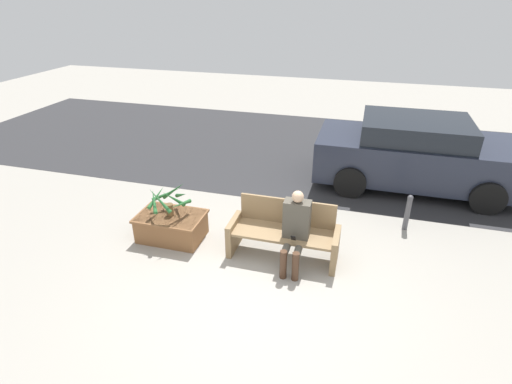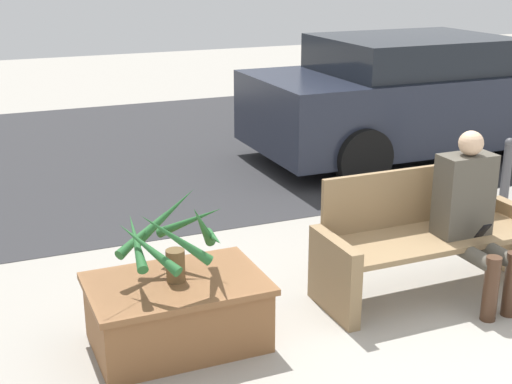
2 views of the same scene
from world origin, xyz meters
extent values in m
plane|color=#9E998E|center=(0.00, 0.00, 0.00)|extent=(30.00, 30.00, 0.00)
cube|color=#2D2D30|center=(0.00, 5.61, 0.00)|extent=(20.00, 6.00, 0.01)
cube|color=#8C704C|center=(-0.68, 0.85, 0.27)|extent=(0.09, 0.60, 0.55)
cube|color=#8C704C|center=(0.93, 0.85, 0.27)|extent=(0.09, 0.60, 0.55)
cube|color=#8C704C|center=(0.12, 0.85, 0.43)|extent=(1.52, 0.55, 0.04)
cube|color=#8C704C|center=(0.12, 1.13, 0.66)|extent=(1.52, 0.04, 0.43)
cube|color=#4C473D|center=(0.33, 0.81, 0.74)|extent=(0.39, 0.22, 0.59)
sphere|color=tan|center=(0.33, 0.79, 1.13)|extent=(0.17, 0.17, 0.17)
cylinder|color=#4C473D|center=(0.24, 0.58, 0.39)|extent=(0.11, 0.46, 0.11)
cylinder|color=#4C473D|center=(0.41, 0.58, 0.39)|extent=(0.11, 0.46, 0.11)
cylinder|color=#472D1E|center=(0.24, 0.35, 0.23)|extent=(0.10, 0.10, 0.46)
cylinder|color=#472D1E|center=(0.41, 0.35, 0.23)|extent=(0.10, 0.10, 0.46)
cube|color=black|center=(0.33, 0.58, 0.55)|extent=(0.07, 0.09, 0.12)
cube|color=brown|center=(-1.80, 0.87, 0.22)|extent=(1.05, 0.68, 0.44)
cube|color=brown|center=(-1.80, 0.87, 0.42)|extent=(1.10, 0.73, 0.04)
cylinder|color=brown|center=(-1.80, 0.87, 0.54)|extent=(0.12, 0.12, 0.21)
cone|color=#26602D|center=(-1.56, 0.83, 0.71)|extent=(0.15, 0.50, 0.18)
cone|color=#26602D|center=(-1.64, 1.03, 0.76)|extent=(0.39, 0.37, 0.28)
cone|color=#26602D|center=(-1.80, 1.06, 0.80)|extent=(0.43, 0.07, 0.36)
cone|color=#26602D|center=(-1.94, 1.06, 0.72)|extent=(0.44, 0.35, 0.20)
cone|color=#26602D|center=(-2.03, 0.89, 0.73)|extent=(0.11, 0.49, 0.24)
cone|color=#26602D|center=(-1.99, 0.75, 0.74)|extent=(0.31, 0.45, 0.25)
cone|color=#26602D|center=(-1.84, 0.68, 0.80)|extent=(0.43, 0.17, 0.36)
cone|color=#26602D|center=(-1.65, 0.77, 0.82)|extent=(0.28, 0.37, 0.40)
cube|color=#232838|center=(2.23, 4.12, 0.63)|extent=(4.05, 1.80, 0.84)
cube|color=black|center=(2.13, 4.12, 1.25)|extent=(2.10, 1.66, 0.41)
cylinder|color=black|center=(3.49, 3.22, 0.32)|extent=(0.64, 0.18, 0.64)
cylinder|color=black|center=(3.49, 5.02, 0.32)|extent=(0.64, 0.18, 0.64)
cylinder|color=black|center=(0.98, 3.22, 0.32)|extent=(0.64, 0.18, 0.64)
cylinder|color=black|center=(0.98, 5.02, 0.32)|extent=(0.64, 0.18, 0.64)
cylinder|color=#4C4C51|center=(2.02, 2.23, 0.30)|extent=(0.09, 0.09, 0.59)
sphere|color=#4C4C51|center=(2.02, 2.23, 0.62)|extent=(0.10, 0.10, 0.10)
camera|label=1|loc=(1.12, -4.24, 3.78)|focal=28.00mm
camera|label=2|loc=(-2.91, -3.03, 2.36)|focal=50.00mm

